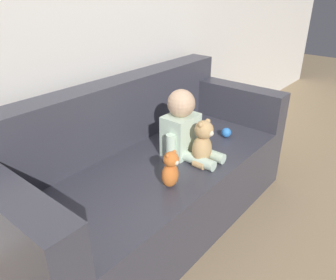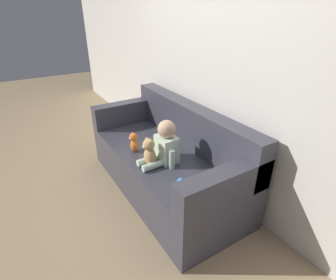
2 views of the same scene
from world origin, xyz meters
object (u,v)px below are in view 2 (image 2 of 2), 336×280
(couch, at_px, (168,161))
(toy_ball, at_px, (181,182))
(plush_toy_side, at_px, (134,143))
(person_baby, at_px, (165,145))
(teddy_bear_brown, at_px, (149,153))

(couch, relative_size, toy_ball, 28.68)
(couch, xyz_separation_m, toy_ball, (0.55, -0.22, 0.16))
(plush_toy_side, xyz_separation_m, toy_ball, (0.71, 0.08, -0.07))
(person_baby, bearing_deg, teddy_bear_brown, -95.71)
(teddy_bear_brown, xyz_separation_m, plush_toy_side, (-0.31, -0.01, -0.03))
(couch, distance_m, plush_toy_side, 0.41)
(teddy_bear_brown, bearing_deg, toy_ball, 10.25)
(couch, relative_size, teddy_bear_brown, 7.01)
(plush_toy_side, height_order, toy_ball, plush_toy_side)
(person_baby, relative_size, plush_toy_side, 2.02)
(couch, bearing_deg, teddy_bear_brown, -62.62)
(person_baby, distance_m, toy_ball, 0.42)
(couch, height_order, teddy_bear_brown, couch)
(plush_toy_side, distance_m, toy_ball, 0.72)
(couch, relative_size, person_baby, 4.64)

